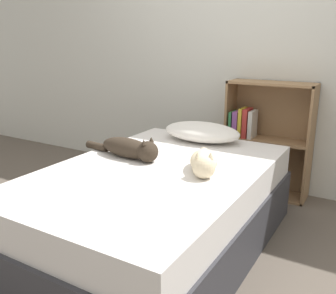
{
  "coord_description": "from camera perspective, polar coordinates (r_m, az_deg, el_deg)",
  "views": [
    {
      "loc": [
        1.17,
        -1.83,
        1.31
      ],
      "look_at": [
        0.0,
        0.14,
        0.65
      ],
      "focal_mm": 40.0,
      "sensor_mm": 36.0,
      "label": 1
    }
  ],
  "objects": [
    {
      "name": "wall_back",
      "position": [
        3.45,
        11.24,
        14.84
      ],
      "size": [
        8.0,
        0.06,
        2.5
      ],
      "color": "silver",
      "rests_on": "ground_plane"
    },
    {
      "name": "bookshelf",
      "position": [
        3.33,
        14.63,
        1.62
      ],
      "size": [
        0.71,
        0.26,
        0.97
      ],
      "color": "#8E6B47",
      "rests_on": "ground_plane"
    },
    {
      "name": "bed",
      "position": [
        2.41,
        -1.72,
        -9.44
      ],
      "size": [
        1.22,
        1.87,
        0.55
      ],
      "color": "#333338",
      "rests_on": "ground_plane"
    },
    {
      "name": "ground_plane",
      "position": [
        2.54,
        -1.67,
        -14.93
      ],
      "size": [
        8.0,
        8.0,
        0.0
      ],
      "primitive_type": "plane",
      "color": "brown"
    },
    {
      "name": "cat_light",
      "position": [
        2.24,
        5.49,
        -2.27
      ],
      "size": [
        0.29,
        0.47,
        0.16
      ],
      "rotation": [
        0.0,
        0.0,
        5.15
      ],
      "color": "beige",
      "rests_on": "bed"
    },
    {
      "name": "cat_dark",
      "position": [
        2.49,
        -5.78,
        -0.22
      ],
      "size": [
        0.63,
        0.19,
        0.16
      ],
      "rotation": [
        0.0,
        0.0,
        6.18
      ],
      "color": "#33281E",
      "rests_on": "bed"
    },
    {
      "name": "pillow",
      "position": [
        2.91,
        5.16,
        2.32
      ],
      "size": [
        0.61,
        0.36,
        0.14
      ],
      "color": "white",
      "rests_on": "bed"
    }
  ]
}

